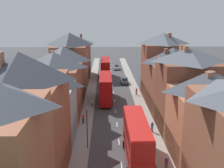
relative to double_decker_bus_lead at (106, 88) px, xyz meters
The scene contains 18 objects.
pavement_left 4.68m from the double_decker_bus_lead, 150.16° to the left, with size 2.20×104.00×0.14m, color gray.
pavement_right 7.67m from the double_decker_bus_lead, 15.28° to the left, with size 2.20×104.00×0.14m, color gray.
centre_line_dashes 3.35m from the double_decker_bus_lead, ahead, with size 0.14×97.80×0.01m.
terrace_row_left 13.64m from the double_decker_bus_lead, 129.26° to the right, with size 8.00×75.35×14.11m.
terrace_row_right 23.29m from the double_decker_bus_lead, 58.69° to the right, with size 8.00×54.20×13.59m.
double_decker_bus_lead is the anchor object (origin of this frame).
double_decker_bus_mid_street 23.40m from the double_decker_bus_lead, 81.15° to the right, with size 2.74×10.80×5.30m.
double_decker_bus_far_approaching 20.35m from the double_decker_bus_lead, 90.00° to the left, with size 2.74×10.80×5.30m.
car_near_blue 20.16m from the double_decker_bus_lead, 75.84° to the right, with size 1.90×4.32×1.62m.
car_near_silver 32.60m from the double_decker_bus_lead, 83.63° to the left, with size 1.90×4.52×1.58m.
car_parked_left_a 10.29m from the double_decker_bus_lead, 89.95° to the left, with size 1.90×4.30×1.62m.
car_parked_right_a 14.70m from the double_decker_bus_lead, 70.31° to the left, with size 1.90×3.98×1.68m.
pedestrian_near_right 26.17m from the double_decker_bus_lead, 74.89° to the right, with size 0.36×0.22×1.61m.
pedestrian_mid_left 16.89m from the double_decker_bus_lead, 65.62° to the right, with size 0.36×0.22×1.61m.
pedestrian_mid_right 12.50m from the double_decker_bus_lead, 107.11° to the right, with size 0.36×0.22×1.61m.
pedestrian_far_left 5.06m from the double_decker_bus_lead, 123.00° to the right, with size 0.36×0.22×1.61m.
pedestrian_far_right 7.87m from the double_decker_bus_lead, 27.63° to the left, with size 0.36×0.22×1.61m.
street_lamp 20.05m from the double_decker_bus_lead, 96.99° to the right, with size 0.20×1.12×5.50m.
Camera 1 is at (-1.87, -15.24, 17.18)m, focal length 42.00 mm.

